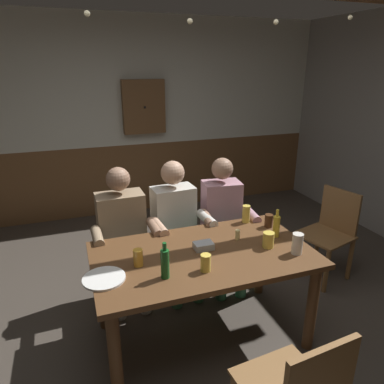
{
  "coord_description": "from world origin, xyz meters",
  "views": [
    {
      "loc": [
        -0.83,
        -2.13,
        2.01
      ],
      "look_at": [
        0.0,
        0.2,
        1.12
      ],
      "focal_mm": 33.14,
      "sensor_mm": 36.0,
      "label": 1
    }
  ],
  "objects_px": {
    "pint_glass_4": "(206,263)",
    "person_1": "(176,223)",
    "condiment_caddy": "(203,246)",
    "pint_glass_1": "(246,214)",
    "chair_empty_near_left": "(330,231)",
    "pint_glass_3": "(297,244)",
    "pint_glass_0": "(268,240)",
    "person_2": "(223,218)",
    "table_candle": "(237,235)",
    "dining_table": "(203,266)",
    "pint_glass_5": "(269,221)",
    "bottle_0": "(276,226)",
    "bottle_1": "(165,263)",
    "wall_dart_cabinet": "(144,107)",
    "pint_glass_2": "(138,258)",
    "person_0": "(123,231)",
    "plate_0": "(104,278)"
  },
  "relations": [
    {
      "from": "table_candle",
      "to": "pint_glass_0",
      "type": "relative_size",
      "value": 0.68
    },
    {
      "from": "pint_glass_0",
      "to": "pint_glass_4",
      "type": "distance_m",
      "value": 0.57
    },
    {
      "from": "chair_empty_near_left",
      "to": "table_candle",
      "type": "relative_size",
      "value": 11.0
    },
    {
      "from": "table_candle",
      "to": "condiment_caddy",
      "type": "relative_size",
      "value": 0.57
    },
    {
      "from": "pint_glass_2",
      "to": "person_1",
      "type": "bearing_deg",
      "value": 55.42
    },
    {
      "from": "table_candle",
      "to": "pint_glass_2",
      "type": "xyz_separation_m",
      "value": [
        -0.79,
        -0.12,
        0.02
      ]
    },
    {
      "from": "condiment_caddy",
      "to": "bottle_0",
      "type": "distance_m",
      "value": 0.61
    },
    {
      "from": "bottle_1",
      "to": "pint_glass_4",
      "type": "distance_m",
      "value": 0.27
    },
    {
      "from": "pint_glass_5",
      "to": "pint_glass_0",
      "type": "bearing_deg",
      "value": -121.45
    },
    {
      "from": "chair_empty_near_left",
      "to": "pint_glass_2",
      "type": "distance_m",
      "value": 2.04
    },
    {
      "from": "person_0",
      "to": "pint_glass_1",
      "type": "distance_m",
      "value": 1.06
    },
    {
      "from": "pint_glass_0",
      "to": "pint_glass_3",
      "type": "xyz_separation_m",
      "value": [
        0.14,
        -0.15,
        0.02
      ]
    },
    {
      "from": "pint_glass_2",
      "to": "pint_glass_5",
      "type": "distance_m",
      "value": 1.17
    },
    {
      "from": "pint_glass_3",
      "to": "chair_empty_near_left",
      "type": "bearing_deg",
      "value": 36.5
    },
    {
      "from": "person_0",
      "to": "plate_0",
      "type": "xyz_separation_m",
      "value": [
        -0.24,
        -0.79,
        0.07
      ]
    },
    {
      "from": "person_2",
      "to": "pint_glass_5",
      "type": "distance_m",
      "value": 0.5
    },
    {
      "from": "dining_table",
      "to": "bottle_0",
      "type": "xyz_separation_m",
      "value": [
        0.63,
        0.05,
        0.2
      ]
    },
    {
      "from": "chair_empty_near_left",
      "to": "pint_glass_3",
      "type": "height_order",
      "value": "pint_glass_3"
    },
    {
      "from": "table_candle",
      "to": "pint_glass_3",
      "type": "xyz_separation_m",
      "value": [
        0.3,
        -0.33,
        0.04
      ]
    },
    {
      "from": "person_0",
      "to": "wall_dart_cabinet",
      "type": "height_order",
      "value": "wall_dart_cabinet"
    },
    {
      "from": "pint_glass_4",
      "to": "person_1",
      "type": "bearing_deg",
      "value": 85.19
    },
    {
      "from": "dining_table",
      "to": "plate_0",
      "type": "xyz_separation_m",
      "value": [
        -0.71,
        -0.11,
        0.12
      ]
    },
    {
      "from": "pint_glass_0",
      "to": "person_2",
      "type": "bearing_deg",
      "value": 91.51
    },
    {
      "from": "chair_empty_near_left",
      "to": "bottle_0",
      "type": "xyz_separation_m",
      "value": [
        -0.87,
        -0.36,
        0.36
      ]
    },
    {
      "from": "pint_glass_3",
      "to": "dining_table",
      "type": "bearing_deg",
      "value": 159.73
    },
    {
      "from": "person_2",
      "to": "pint_glass_4",
      "type": "distance_m",
      "value": 1.05
    },
    {
      "from": "plate_0",
      "to": "chair_empty_near_left",
      "type": "bearing_deg",
      "value": 13.26
    },
    {
      "from": "plate_0",
      "to": "pint_glass_2",
      "type": "bearing_deg",
      "value": 21.02
    },
    {
      "from": "condiment_caddy",
      "to": "pint_glass_1",
      "type": "distance_m",
      "value": 0.61
    },
    {
      "from": "chair_empty_near_left",
      "to": "pint_glass_2",
      "type": "height_order",
      "value": "chair_empty_near_left"
    },
    {
      "from": "dining_table",
      "to": "condiment_caddy",
      "type": "bearing_deg",
      "value": 68.05
    },
    {
      "from": "bottle_1",
      "to": "table_candle",
      "type": "bearing_deg",
      "value": 25.45
    },
    {
      "from": "pint_glass_2",
      "to": "person_0",
      "type": "bearing_deg",
      "value": 89.77
    },
    {
      "from": "pint_glass_1",
      "to": "pint_glass_3",
      "type": "relative_size",
      "value": 0.98
    },
    {
      "from": "pint_glass_2",
      "to": "pint_glass_4",
      "type": "relative_size",
      "value": 1.01
    },
    {
      "from": "person_1",
      "to": "pint_glass_5",
      "type": "distance_m",
      "value": 0.81
    },
    {
      "from": "pint_glass_5",
      "to": "pint_glass_1",
      "type": "bearing_deg",
      "value": 132.13
    },
    {
      "from": "dining_table",
      "to": "pint_glass_5",
      "type": "height_order",
      "value": "pint_glass_5"
    },
    {
      "from": "pint_glass_4",
      "to": "wall_dart_cabinet",
      "type": "xyz_separation_m",
      "value": [
        0.25,
        2.88,
        0.69
      ]
    },
    {
      "from": "bottle_1",
      "to": "wall_dart_cabinet",
      "type": "height_order",
      "value": "wall_dart_cabinet"
    },
    {
      "from": "bottle_1",
      "to": "person_1",
      "type": "bearing_deg",
      "value": 68.8
    },
    {
      "from": "person_1",
      "to": "pint_glass_0",
      "type": "height_order",
      "value": "person_1"
    },
    {
      "from": "dining_table",
      "to": "pint_glass_4",
      "type": "height_order",
      "value": "pint_glass_4"
    },
    {
      "from": "plate_0",
      "to": "bottle_1",
      "type": "distance_m",
      "value": 0.4
    },
    {
      "from": "table_candle",
      "to": "pint_glass_2",
      "type": "distance_m",
      "value": 0.8
    },
    {
      "from": "table_candle",
      "to": "bottle_0",
      "type": "height_order",
      "value": "bottle_0"
    },
    {
      "from": "person_1",
      "to": "bottle_0",
      "type": "height_order",
      "value": "person_1"
    },
    {
      "from": "pint_glass_3",
      "to": "pint_glass_5",
      "type": "relative_size",
      "value": 1.42
    },
    {
      "from": "pint_glass_5",
      "to": "wall_dart_cabinet",
      "type": "relative_size",
      "value": 0.15
    },
    {
      "from": "plate_0",
      "to": "pint_glass_0",
      "type": "xyz_separation_m",
      "value": [
        1.19,
        0.02,
        0.05
      ]
    }
  ]
}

